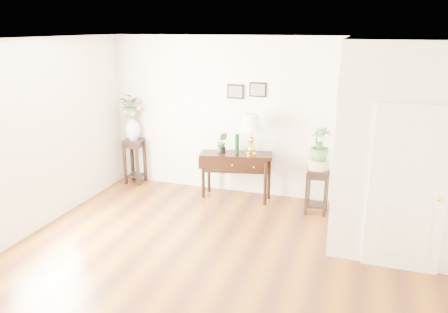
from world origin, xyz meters
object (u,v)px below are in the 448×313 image
at_px(plant_stand_a, 135,161).
at_px(plant_stand_b, 317,191).
at_px(table_lamp, 251,135).
at_px(console_table, 236,176).

distance_m(plant_stand_a, plant_stand_b, 3.55).
xyz_separation_m(table_lamp, plant_stand_b, (1.17, -0.18, -0.80)).
bearing_deg(plant_stand_a, table_lamp, -4.22).
relative_size(table_lamp, plant_stand_b, 0.96).
bearing_deg(plant_stand_b, console_table, 172.83).
bearing_deg(plant_stand_a, plant_stand_b, -5.73).
relative_size(console_table, plant_stand_b, 1.65).
bearing_deg(console_table, plant_stand_b, -18.97).
height_order(console_table, plant_stand_a, plant_stand_a).
height_order(console_table, table_lamp, table_lamp).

